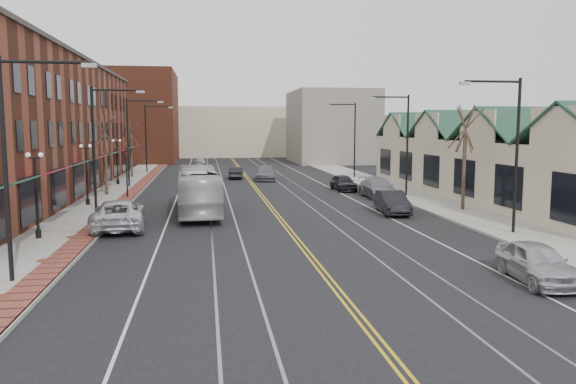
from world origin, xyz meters
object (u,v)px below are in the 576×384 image
object	(u,v)px
transit_bus	(198,191)
parked_car_d	(343,183)
parked_suv	(118,215)
parked_car_a	(537,262)
parked_car_c	(378,188)
parked_car_b	(392,202)

from	to	relation	value
transit_bus	parked_car_d	bearing A→B (deg)	-140.79
parked_suv	parked_car_a	size ratio (longest dim) A/B	1.38
parked_suv	parked_car_c	world-z (taller)	parked_suv
parked_car_c	parked_suv	bearing A→B (deg)	-149.00
transit_bus	parked_suv	xyz separation A→B (m)	(-4.30, -5.14, -0.68)
parked_car_c	parked_car_d	size ratio (longest dim) A/B	1.25
parked_car_b	parked_car_d	xyz separation A→B (m)	(0.00, 13.11, -0.03)
parked_car_b	parked_suv	bearing A→B (deg)	-164.19
parked_car_b	parked_car_c	distance (m)	8.10
transit_bus	parked_car_a	distance (m)	22.11
parked_car_a	parked_car_c	size ratio (longest dim) A/B	0.83
parked_car_a	transit_bus	bearing A→B (deg)	130.62
parked_car_a	parked_car_b	distance (m)	16.22
parked_suv	parked_car_d	xyz separation A→B (m)	(16.80, 16.25, -0.12)
parked_car_b	transit_bus	bearing A→B (deg)	176.12
transit_bus	parked_car_c	bearing A→B (deg)	-159.50
parked_suv	parked_car_d	distance (m)	23.37
parked_car_d	transit_bus	bearing A→B (deg)	-139.69
parked_suv	parked_car_c	distance (m)	21.45
parked_car_b	parked_car_c	size ratio (longest dim) A/B	0.86
parked_suv	transit_bus	bearing A→B (deg)	-135.30
transit_bus	parked_car_b	xyz separation A→B (m)	(12.50, -2.00, -0.77)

